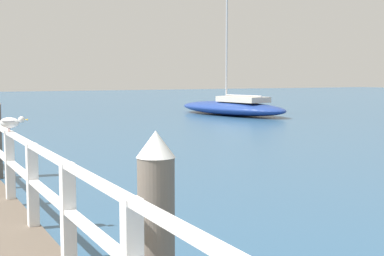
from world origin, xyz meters
name	(u,v)px	position (x,y,z in m)	size (l,w,h in m)	color
dock_piling_near	(156,248)	(1.41, 4.41, 0.91)	(0.29, 0.29, 1.80)	#6B6056
seagull_foreground	(10,122)	(1.04, 8.53, 1.56)	(0.42, 0.31, 0.21)	white
boat_0	(232,107)	(15.87, 26.47, 0.45)	(4.07, 8.29, 9.02)	navy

